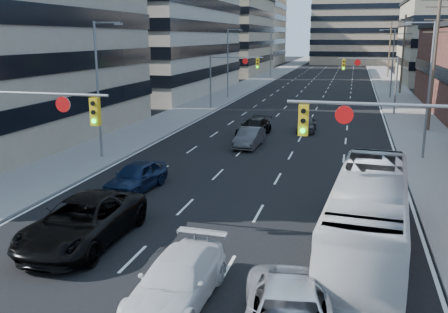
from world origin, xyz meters
The scene contains 24 objects.
road_surface centered at (0.00, 130.00, 0.01)m, with size 18.00×300.00×0.02m, color black.
sidewalk_left centered at (-11.50, 130.00, 0.07)m, with size 5.00×300.00×0.15m, color slate.
sidewalk_right centered at (11.50, 130.00, 0.07)m, with size 5.00×300.00×0.15m, color slate.
office_left_far centered at (-24.00, 100.00, 8.00)m, with size 20.00×30.00×16.00m, color gray.
bg_block_left centered at (-28.00, 140.00, 10.00)m, with size 24.00×24.00×20.00m, color #ADA089.
signal_near_left centered at (-7.45, 8.00, 4.33)m, with size 6.59×0.33×6.00m.
signal_near_right centered at (7.45, 8.00, 4.33)m, with size 6.59×0.33×6.00m.
signal_far_left centered at (-7.68, 45.00, 4.30)m, with size 6.09×0.33×6.00m.
signal_far_right centered at (7.68, 45.00, 4.30)m, with size 6.09×0.33×6.00m.
utility_pole_block centered at (12.20, 36.00, 5.78)m, with size 2.20×0.28×11.00m.
utility_pole_midblock centered at (12.20, 66.00, 5.78)m, with size 2.20×0.28×11.00m.
utility_pole_distant centered at (12.20, 96.00, 5.78)m, with size 2.20×0.28×11.00m.
streetlight_left_near centered at (-10.34, 20.00, 5.05)m, with size 2.03×0.22×9.00m.
streetlight_left_mid centered at (-10.34, 55.00, 5.05)m, with size 2.03×0.22×9.00m.
streetlight_left_far centered at (-10.34, 90.00, 5.05)m, with size 2.03×0.22×9.00m.
streetlight_right_near centered at (10.34, 25.00, 5.05)m, with size 2.03×0.22×9.00m.
streetlight_right_far centered at (10.34, 60.00, 5.05)m, with size 2.03×0.22×9.00m.
black_pickup centered at (-4.32, 6.88, 0.92)m, with size 3.04×6.59×1.83m, color black.
white_van centered at (0.85, 3.52, 0.75)m, with size 2.10×5.17×1.50m, color beige.
transit_bus centered at (6.59, 8.79, 1.56)m, with size 2.62×11.19×3.12m, color #BBBBBB.
sedan_blue centered at (-5.20, 13.91, 0.78)m, with size 1.83×4.56×1.55m, color #0D1A34.
sedan_grey_center centered at (-1.54, 26.01, 0.72)m, with size 1.52×4.36×1.44m, color #3A3A3D.
sedan_black_far centered at (-2.05, 30.40, 0.70)m, with size 1.97×4.84×1.41m, color black.
sedan_grey_right centered at (2.00, 33.32, 0.66)m, with size 1.55×3.85×1.31m, color #363639.
Camera 1 is at (5.76, -9.69, 8.05)m, focal length 40.00 mm.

